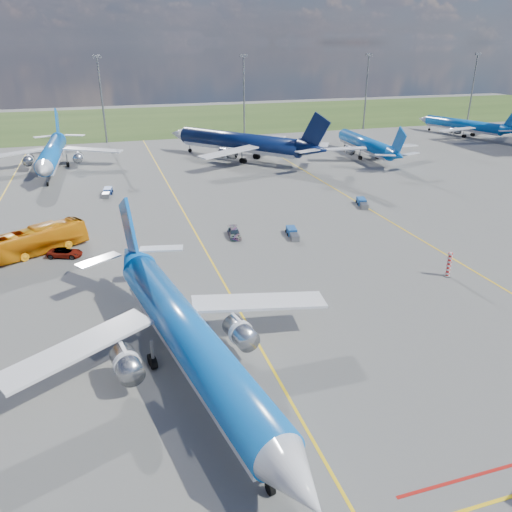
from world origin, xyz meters
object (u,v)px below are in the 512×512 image
object	(u,v)px
bg_jet_n	(239,160)
baggage_tug_e	(362,203)
bg_jet_ne	(364,157)
apron_bus	(37,240)
service_car_c	(234,233)
main_airliner	(192,375)
bg_jet_nnw	(55,170)
service_car_b	(65,253)
baggage_tug_w	(293,233)
warning_post	(449,264)
baggage_tug_c	(107,192)
bg_jet_ene	(461,136)

from	to	relation	value
bg_jet_n	baggage_tug_e	world-z (taller)	bg_jet_n
bg_jet_ne	apron_bus	world-z (taller)	bg_jet_ne
bg_jet_ne	service_car_c	distance (m)	61.70
main_airliner	service_car_c	bearing A→B (deg)	58.13
bg_jet_nnw	baggage_tug_e	world-z (taller)	bg_jet_nnw
main_airliner	service_car_c	xyz separation A→B (m)	(11.80, 30.24, 0.59)
service_car_b	baggage_tug_w	world-z (taller)	service_car_b
bg_jet_n	warning_post	bearing A→B (deg)	55.94
bg_jet_nnw	baggage_tug_c	world-z (taller)	bg_jet_nnw
main_airliner	apron_bus	xyz separation A→B (m)	(-14.43, 32.20, 1.81)
main_airliner	bg_jet_ene	bearing A→B (deg)	32.39
bg_jet_ne	baggage_tug_e	size ratio (longest dim) A/B	7.46
main_airliner	apron_bus	bearing A→B (deg)	103.58
baggage_tug_c	service_car_b	bearing A→B (deg)	-93.42
apron_bus	baggage_tug_w	xyz separation A→B (m)	(34.34, -4.08, -1.34)
main_airliner	baggage_tug_e	world-z (taller)	main_airliner
bg_jet_ene	main_airliner	bearing A→B (deg)	25.41
bg_jet_ene	service_car_b	distance (m)	126.17
service_car_c	bg_jet_nnw	bearing A→B (deg)	124.63
warning_post	baggage_tug_c	distance (m)	60.84
bg_jet_ene	baggage_tug_e	xyz separation A→B (m)	(-62.10, -53.64, 0.49)
baggage_tug_w	bg_jet_ne	bearing A→B (deg)	61.47
bg_jet_nnw	baggage_tug_w	bearing A→B (deg)	-54.36
bg_jet_ene	baggage_tug_w	distance (m)	101.37
bg_jet_n	bg_jet_ene	xyz separation A→B (m)	(72.43, 12.13, 0.00)
baggage_tug_c	service_car_c	bearing A→B (deg)	-49.89
bg_jet_ene	service_car_c	bearing A→B (deg)	17.81
baggage_tug_w	baggage_tug_e	world-z (taller)	baggage_tug_e
baggage_tug_c	baggage_tug_e	bearing A→B (deg)	-16.30
bg_jet_ne	bg_jet_ene	size ratio (longest dim) A/B	1.03
warning_post	main_airliner	distance (m)	34.33
bg_jet_nnw	main_airliner	bearing A→B (deg)	-77.18
bg_jet_n	service_car_b	bearing A→B (deg)	13.86
bg_jet_ene	baggage_tug_w	xyz separation A→B (m)	(-78.79, -63.78, 0.47)
service_car_b	baggage_tug_e	bearing A→B (deg)	-59.87
bg_jet_nnw	bg_jet_ene	distance (m)	114.40
service_car_b	baggage_tug_c	size ratio (longest dim) A/B	0.89
bg_jet_ene	bg_jet_n	bearing A→B (deg)	-8.04
bg_jet_nnw	service_car_b	size ratio (longest dim) A/B	9.40
bg_jet_ene	service_car_b	size ratio (longest dim) A/B	7.91
bg_jet_n	baggage_tug_c	bearing A→B (deg)	-4.31
warning_post	baggage_tug_e	world-z (taller)	warning_post
bg_jet_nnw	service_car_c	bearing A→B (deg)	-59.91
baggage_tug_w	main_airliner	bearing A→B (deg)	-115.16
apron_bus	service_car_c	distance (m)	26.33
apron_bus	baggage_tug_c	bearing A→B (deg)	-49.87
bg_jet_nnw	baggage_tug_w	size ratio (longest dim) A/B	8.99
service_car_c	baggage_tug_c	distance (m)	32.28
bg_jet_ne	baggage_tug_e	bearing A→B (deg)	63.94
warning_post	apron_bus	distance (m)	52.12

